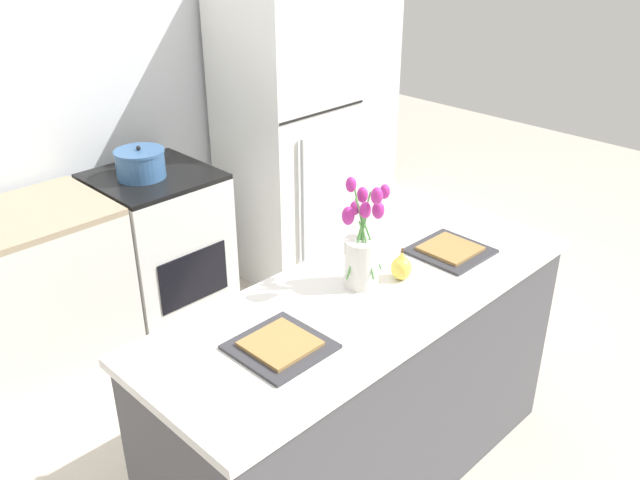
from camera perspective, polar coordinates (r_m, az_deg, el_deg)
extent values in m
plane|color=beige|center=(3.07, 3.50, -19.22)|extent=(10.00, 10.00, 0.00)
cube|color=silver|center=(3.84, -19.25, 12.57)|extent=(5.20, 0.08, 2.70)
cube|color=#4C4C51|center=(2.76, 3.76, -12.84)|extent=(1.76, 0.62, 0.89)
cube|color=silver|center=(2.49, 4.07, -4.66)|extent=(1.80, 0.66, 0.03)
cube|color=silver|center=(3.86, -13.21, -1.04)|extent=(0.60, 0.60, 0.88)
cube|color=black|center=(3.68, -13.94, 5.21)|extent=(0.60, 0.60, 0.02)
cube|color=black|center=(3.65, -10.56, -3.10)|extent=(0.42, 0.01, 0.29)
cube|color=white|center=(4.21, -2.90, 8.75)|extent=(0.68, 0.64, 1.79)
cube|color=black|center=(3.92, 0.27, 10.71)|extent=(0.67, 0.01, 0.01)
cylinder|color=#B2B5B7|center=(3.96, -1.47, 3.14)|extent=(0.02, 0.02, 0.78)
cylinder|color=silver|center=(2.48, 3.51, -1.90)|extent=(0.13, 0.13, 0.18)
cylinder|color=#569E4C|center=(2.47, 4.05, -0.38)|extent=(0.09, 0.02, 0.21)
ellipsoid|color=#B22889|center=(2.44, 4.92, 2.51)|extent=(0.04, 0.04, 0.07)
cylinder|color=#569E4C|center=(2.46, 3.54, 0.21)|extent=(0.07, 0.07, 0.26)
ellipsoid|color=#B22889|center=(2.43, 3.60, 3.82)|extent=(0.04, 0.04, 0.06)
cylinder|color=#569E4C|center=(2.45, 3.36, -0.33)|extent=(0.01, 0.06, 0.23)
ellipsoid|color=#B22889|center=(2.41, 2.96, 2.70)|extent=(0.04, 0.04, 0.05)
cylinder|color=#569E4C|center=(2.43, 3.35, 0.63)|extent=(0.04, 0.07, 0.33)
ellipsoid|color=#B22889|center=(2.36, 2.62, 4.69)|extent=(0.04, 0.04, 0.06)
cylinder|color=#569E4C|center=(2.42, 3.10, -0.52)|extent=(0.11, 0.01, 0.23)
ellipsoid|color=#B22889|center=(2.33, 2.39, 2.05)|extent=(0.04, 0.04, 0.07)
cylinder|color=#569E4C|center=(2.43, 3.62, -0.34)|extent=(0.05, 0.05, 0.26)
ellipsoid|color=#B22889|center=(2.34, 3.84, 2.53)|extent=(0.04, 0.04, 0.06)
cylinder|color=#569E4C|center=(2.42, 3.75, 0.48)|extent=(0.04, 0.13, 0.31)
ellipsoid|color=#B22889|center=(2.30, 4.82, 3.72)|extent=(0.04, 0.04, 0.06)
cylinder|color=#569E4C|center=(2.44, 4.12, 0.42)|extent=(0.09, 0.07, 0.30)
ellipsoid|color=#B22889|center=(2.38, 5.48, 4.08)|extent=(0.04, 0.04, 0.05)
ellipsoid|color=#E5CC4C|center=(2.55, 6.86, -2.36)|extent=(0.08, 0.08, 0.09)
cone|color=#E5CC4C|center=(2.53, 6.92, -1.34)|extent=(0.04, 0.04, 0.04)
cylinder|color=brown|center=(2.52, 6.95, -0.87)|extent=(0.01, 0.01, 0.02)
cube|color=#333338|center=(2.19, -3.36, -8.96)|extent=(0.28, 0.28, 0.01)
cube|color=#A37A42|center=(2.18, -3.37, -8.70)|extent=(0.20, 0.20, 0.01)
cube|color=#333338|center=(2.79, 10.90, -0.92)|extent=(0.28, 0.28, 0.01)
cube|color=#A37A42|center=(2.78, 10.92, -0.70)|extent=(0.20, 0.20, 0.01)
cylinder|color=#386093|center=(3.63, -14.88, 6.11)|extent=(0.25, 0.25, 0.13)
cylinder|color=#386093|center=(3.60, -15.01, 7.21)|extent=(0.26, 0.26, 0.01)
sphere|color=black|center=(3.59, -15.05, 7.49)|extent=(0.02, 0.02, 0.02)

